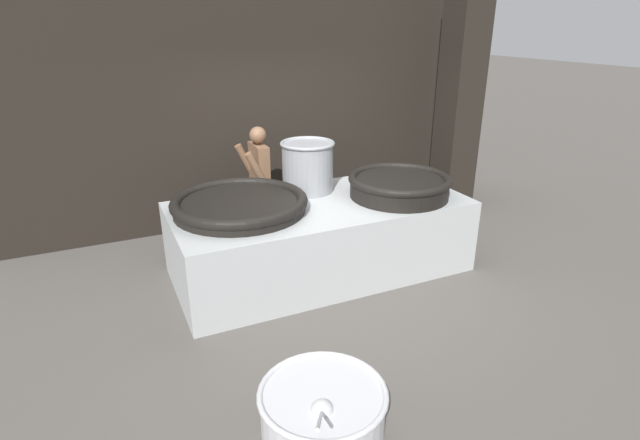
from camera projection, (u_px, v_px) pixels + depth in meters
ground_plane at (320, 270)px, 6.10m from camera, size 60.00×60.00×0.00m
back_wall at (260, 99)px, 7.15m from camera, size 7.44×0.24×3.56m
support_pillar at (460, 97)px, 7.39m from camera, size 0.50×0.50×3.56m
hearth_platform at (320, 237)px, 5.93m from camera, size 3.40×1.58×0.87m
giant_wok_near at (240, 204)px, 5.47m from camera, size 1.50×1.50×0.18m
giant_wok_far at (399, 185)px, 5.92m from camera, size 1.22×1.22×0.26m
stock_pot at (308, 166)px, 6.05m from camera, size 0.66×0.66×0.62m
cook at (259, 181)px, 6.60m from camera, size 0.37×0.57×1.58m
prep_bowl_vegetables at (323, 409)px, 3.63m from camera, size 0.95×1.16×0.76m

